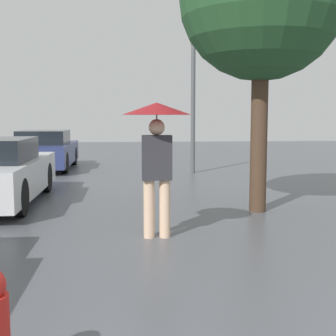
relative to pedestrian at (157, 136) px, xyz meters
The scene contains 3 objects.
pedestrian is the anchor object (origin of this frame).
parked_car_farthest 9.67m from the pedestrian, 108.73° to the left, with size 1.75×4.15×1.28m.
street_lamp 7.86m from the pedestrian, 78.03° to the left, with size 0.26×0.26×4.12m.
Camera 1 is at (-0.52, -2.10, 1.74)m, focal length 50.00 mm.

